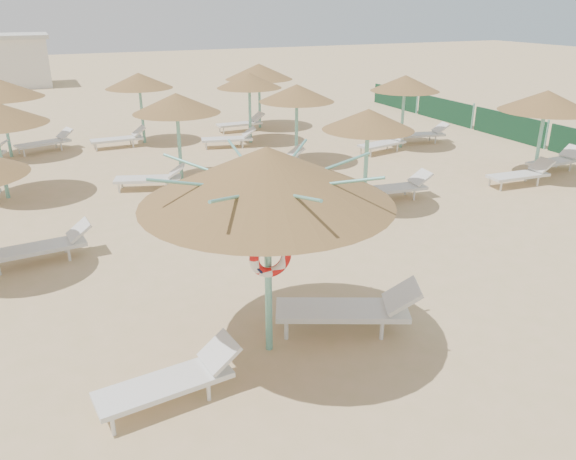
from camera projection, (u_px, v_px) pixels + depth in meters
name	position (u px, v px, depth m)	size (l,w,h in m)	color
ground	(298.00, 348.00, 8.94)	(120.00, 120.00, 0.00)	tan
main_palapa	(267.00, 176.00, 7.85)	(3.65, 3.65, 3.27)	#69B7A6
lounger_main_a	(174.00, 379.00, 7.64)	(2.04, 0.82, 0.72)	silver
lounger_main_b	(352.00, 308.00, 9.29)	(2.43, 1.61, 0.85)	silver
palapa_field	(219.00, 97.00, 18.07)	(19.74, 13.98, 2.72)	#69B7A6
windbreak_fence	(509.00, 127.00, 22.47)	(0.08, 19.84, 1.10)	#1B5134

